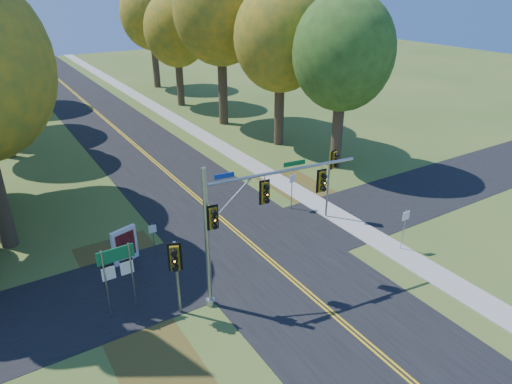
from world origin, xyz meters
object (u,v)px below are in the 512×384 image
east_signal_pole (332,167)px  route_sign_cluster (117,267)px  traffic_mast (247,213)px  info_kiosk (125,245)px

east_signal_pole → route_sign_cluster: bearing=170.9°
east_signal_pole → route_sign_cluster: east_signal_pole is taller
traffic_mast → east_signal_pole: (8.04, 3.77, -0.92)m
east_signal_pole → route_sign_cluster: (-13.25, -1.97, -0.96)m
route_sign_cluster → traffic_mast: bearing=-19.6°
east_signal_pole → info_kiosk: bearing=153.5°
east_signal_pole → info_kiosk: size_ratio=2.29×
traffic_mast → route_sign_cluster: (-5.21, 1.80, -1.88)m
traffic_mast → east_signal_pole: 8.93m
info_kiosk → route_sign_cluster: bearing=-125.3°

